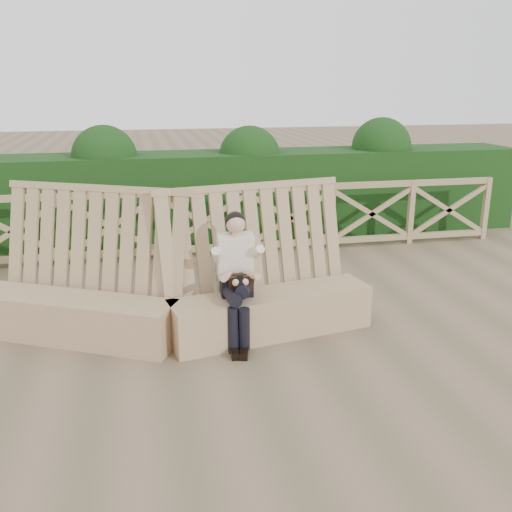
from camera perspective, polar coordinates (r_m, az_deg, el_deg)
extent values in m
plane|color=brown|center=(6.03, -1.05, -9.42)|extent=(60.00, 60.00, 0.00)
cube|color=#9F795A|center=(6.49, -17.64, -5.93)|extent=(2.23, 1.48, 0.48)
cube|color=#9F795A|center=(6.52, -16.83, -0.39)|extent=(2.21, 1.44, 1.60)
cube|color=#9F795A|center=(6.32, 1.51, -5.73)|extent=(2.30, 0.91, 0.48)
cube|color=#9F795A|center=(6.36, 0.56, -0.07)|extent=(2.30, 0.86, 1.60)
cube|color=black|center=(6.14, -1.97, -2.96)|extent=(0.35, 0.26, 0.21)
cube|color=beige|center=(6.09, -2.06, 0.03)|extent=(0.39, 0.29, 0.50)
sphere|color=tan|center=(5.95, -2.04, 3.21)|extent=(0.21, 0.21, 0.20)
sphere|color=black|center=(5.97, -2.08, 3.46)|extent=(0.23, 0.23, 0.22)
cylinder|color=black|center=(5.95, -2.51, -3.82)|extent=(0.16, 0.44, 0.14)
cylinder|color=black|center=(5.97, -1.11, -3.08)|extent=(0.16, 0.44, 0.16)
cylinder|color=black|center=(5.89, -2.30, -7.50)|extent=(0.12, 0.12, 0.48)
cylinder|color=black|center=(5.89, -1.17, -7.50)|extent=(0.12, 0.12, 0.48)
cube|color=black|center=(5.90, -2.16, -9.62)|extent=(0.09, 0.23, 0.08)
cube|color=black|center=(5.89, -1.21, -9.63)|extent=(0.09, 0.23, 0.08)
cube|color=black|center=(5.96, -1.57, -2.65)|extent=(0.25, 0.15, 0.16)
cube|color=black|center=(5.79, -1.54, -2.63)|extent=(0.07, 0.09, 0.11)
cube|color=olive|center=(9.01, -5.39, 6.47)|extent=(10.10, 0.07, 0.10)
cube|color=olive|center=(9.22, -5.23, 0.78)|extent=(10.10, 0.07, 0.10)
cube|color=black|center=(10.24, -6.16, 6.00)|extent=(12.00, 1.20, 1.50)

